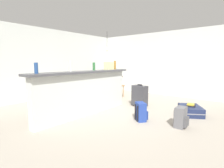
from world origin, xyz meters
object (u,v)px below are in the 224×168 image
object	(u,v)px
bottle_amber	(115,65)
backpack_grey	(181,118)
bottle_blue	(36,68)
book_stack	(191,105)
pendant_lamp	(107,49)
suitcase_flat_navy	(190,110)
suitcase_upright_charcoal	(140,96)
dining_chair_far_side	(98,81)
backpack_blue	(141,112)
bottle_green	(94,66)
bottle_white	(71,66)
dining_chair_near_partition	(116,83)
dining_table	(107,79)
grocery_bag	(109,66)

from	to	relation	value
bottle_amber	backpack_grey	distance (m)	2.50
backpack_grey	bottle_blue	bearing A→B (deg)	130.82
book_stack	pendant_lamp	bearing A→B (deg)	78.47
backpack_grey	suitcase_flat_navy	bearing A→B (deg)	5.16
suitcase_upright_charcoal	book_stack	world-z (taller)	suitcase_upright_charcoal
dining_chair_far_side	backpack_blue	distance (m)	3.72
book_stack	bottle_green	bearing A→B (deg)	121.05
bottle_white	dining_chair_far_side	bearing A→B (deg)	32.98
pendant_lamp	suitcase_flat_navy	bearing A→B (deg)	-101.67
dining_chair_near_partition	suitcase_flat_navy	size ratio (longest dim) A/B	1.06
dining_table	suitcase_flat_navy	bearing A→B (deg)	-100.96
bottle_blue	bottle_green	xyz separation A→B (m)	(1.61, 0.06, -0.00)
bottle_blue	dining_chair_near_partition	bearing A→B (deg)	13.07
bottle_blue	grocery_bag	xyz separation A→B (m)	(2.17, 0.01, 0.01)
suitcase_flat_navy	backpack_grey	size ratio (longest dim) A/B	2.10
pendant_lamp	dining_chair_near_partition	bearing A→B (deg)	-99.10
backpack_grey	dining_table	bearing A→B (deg)	64.12
dining_table	pendant_lamp	xyz separation A→B (m)	(0.05, 0.00, 1.19)
dining_table	backpack_grey	size ratio (longest dim) A/B	2.62
bottle_white	dining_chair_near_partition	size ratio (longest dim) A/B	0.26
bottle_white	grocery_bag	world-z (taller)	bottle_white
bottle_white	bottle_amber	size ratio (longest dim) A/B	0.96
pendant_lamp	suitcase_flat_navy	distance (m)	3.87
bottle_white	grocery_bag	xyz separation A→B (m)	(1.31, -0.05, -0.01)
bottle_green	dining_chair_near_partition	distance (m)	2.16
grocery_bag	book_stack	world-z (taller)	grocery_bag
pendant_lamp	backpack_blue	distance (m)	3.64
backpack_grey	bottle_white	bearing A→B (deg)	114.58
bottle_white	dining_table	bearing A→B (deg)	24.99
bottle_white	bottle_green	world-z (taller)	bottle_white
dining_table	dining_chair_near_partition	distance (m)	0.52
backpack_blue	book_stack	size ratio (longest dim) A/B	1.68
bottle_green	grocery_bag	xyz separation A→B (m)	(0.55, -0.05, 0.01)
grocery_bag	pendant_lamp	xyz separation A→B (m)	(1.43, 1.31, 0.62)
bottle_blue	book_stack	size ratio (longest dim) A/B	0.84
pendant_lamp	backpack_grey	world-z (taller)	pendant_lamp
bottle_amber	dining_chair_far_side	distance (m)	2.26
grocery_bag	dining_table	world-z (taller)	grocery_bag
bottle_green	suitcase_flat_navy	world-z (taller)	bottle_green
bottle_amber	grocery_bag	distance (m)	0.31
bottle_blue	suitcase_upright_charcoal	world-z (taller)	bottle_blue
dining_chair_far_side	bottle_blue	bearing A→B (deg)	-152.93
bottle_blue	dining_chair_far_side	world-z (taller)	bottle_blue
bottle_blue	dining_table	distance (m)	3.83
pendant_lamp	suitcase_flat_navy	xyz separation A→B (m)	(-0.70, -3.39, -1.72)
bottle_green	backpack_blue	distance (m)	1.72
backpack_grey	suitcase_upright_charcoal	bearing A→B (deg)	58.65
grocery_bag	backpack_blue	xyz separation A→B (m)	(-0.46, -1.34, -1.01)
dining_table	pendant_lamp	size ratio (longest dim) A/B	1.41
dining_table	suitcase_flat_navy	size ratio (longest dim) A/B	1.25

